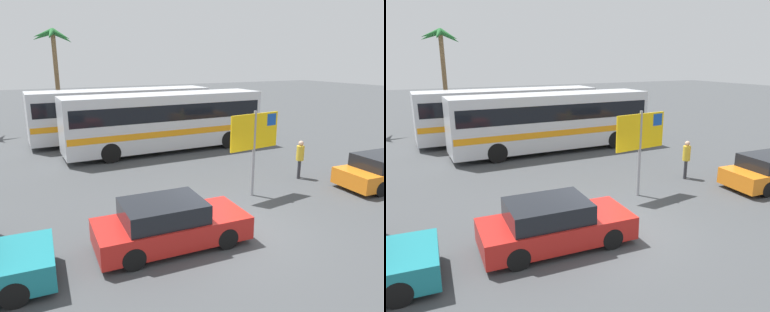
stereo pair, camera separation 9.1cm
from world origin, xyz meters
The scene contains 7 objects.
ground centered at (0.00, 0.00, 0.00)m, with size 120.00×120.00×0.00m, color #424447.
bus_front_coach centered at (2.14, 9.91, 1.78)m, with size 11.03×2.45×3.17m.
bus_rear_coach centered at (0.82, 13.73, 1.78)m, with size 11.03×2.45×3.17m.
ferry_sign centered at (2.37, 2.05, 2.33)m, with size 2.19×0.31×3.20m.
car_red centered at (-1.96, -0.05, 0.64)m, with size 4.25×1.98×1.32m.
pedestrian_by_bus centered at (5.34, 2.81, 0.97)m, with size 0.32×0.32×1.64m.
palm_tree_inland centered at (-2.11, 20.23, 5.80)m, with size 2.91×2.99×7.11m.
Camera 2 is at (-5.41, -8.42, 4.98)m, focal length 33.83 mm.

